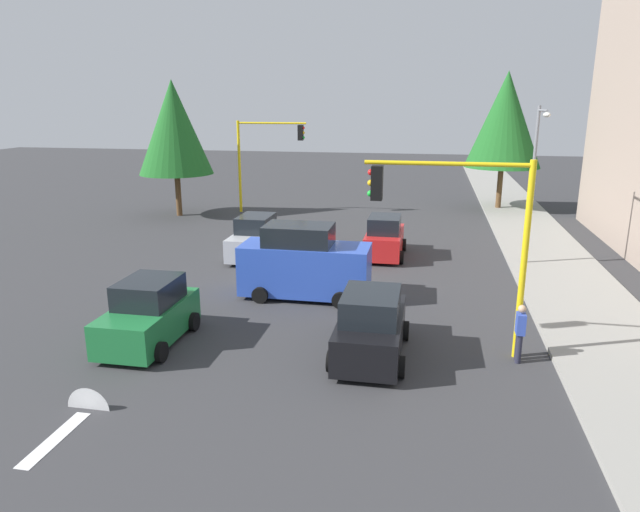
# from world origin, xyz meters

# --- Properties ---
(ground_plane) EXTENTS (120.00, 120.00, 0.00)m
(ground_plane) POSITION_xyz_m (0.00, 0.00, 0.00)
(ground_plane) COLOR #353538
(sidewalk_kerb) EXTENTS (80.00, 4.00, 0.15)m
(sidewalk_kerb) POSITION_xyz_m (-5.00, 10.50, 0.07)
(sidewalk_kerb) COLOR gray
(sidewalk_kerb) RESTS_ON ground
(lane_arrow_near) EXTENTS (2.40, 1.10, 1.10)m
(lane_arrow_near) POSITION_xyz_m (11.51, -3.00, 0.01)
(lane_arrow_near) COLOR silver
(lane_arrow_near) RESTS_ON ground
(traffic_signal_far_right) EXTENTS (0.36, 4.59, 5.96)m
(traffic_signal_far_right) POSITION_xyz_m (-14.00, -5.74, 4.20)
(traffic_signal_far_right) COLOR yellow
(traffic_signal_far_right) RESTS_ON ground
(traffic_signal_near_left) EXTENTS (0.36, 4.59, 5.67)m
(traffic_signal_near_left) POSITION_xyz_m (6.00, 5.70, 4.02)
(traffic_signal_near_left) COLOR yellow
(traffic_signal_near_left) RESTS_ON ground
(street_lamp_curbside) EXTENTS (2.15, 0.28, 7.00)m
(street_lamp_curbside) POSITION_xyz_m (-3.61, 9.20, 4.35)
(street_lamp_curbside) COLOR slate
(street_lamp_curbside) RESTS_ON ground
(tree_opposite_side) EXTENTS (4.62, 4.62, 8.47)m
(tree_opposite_side) POSITION_xyz_m (-12.00, -11.00, 5.57)
(tree_opposite_side) COLOR brown
(tree_opposite_side) RESTS_ON ground
(tree_roadside_far) EXTENTS (4.95, 4.95, 9.08)m
(tree_roadside_far) POSITION_xyz_m (-18.00, 9.50, 5.97)
(tree_roadside_far) COLOR brown
(tree_roadside_far) RESTS_ON ground
(delivery_van_blue) EXTENTS (2.22, 4.80, 2.77)m
(delivery_van_blue) POSITION_xyz_m (2.00, 0.36, 1.28)
(delivery_van_blue) COLOR blue
(delivery_van_blue) RESTS_ON ground
(car_green) EXTENTS (3.79, 2.10, 1.98)m
(car_green) POSITION_xyz_m (7.05, -3.39, 0.90)
(car_green) COLOR #1E7238
(car_green) RESTS_ON ground
(car_black) EXTENTS (4.11, 2.11, 1.98)m
(car_black) POSITION_xyz_m (6.71, 3.36, 0.90)
(car_black) COLOR black
(car_black) RESTS_ON ground
(car_silver) EXTENTS (3.97, 2.03, 1.98)m
(car_silver) POSITION_xyz_m (-3.12, -3.14, 0.90)
(car_silver) COLOR #B2B5BA
(car_silver) RESTS_ON ground
(car_red) EXTENTS (3.87, 1.96, 1.98)m
(car_red) POSITION_xyz_m (-4.39, 2.85, 0.90)
(car_red) COLOR red
(car_red) RESTS_ON ground
(pedestrian_crossing) EXTENTS (0.40, 0.24, 1.70)m
(pedestrian_crossing) POSITION_xyz_m (6.32, 7.52, 0.91)
(pedestrian_crossing) COLOR #262638
(pedestrian_crossing) RESTS_ON ground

